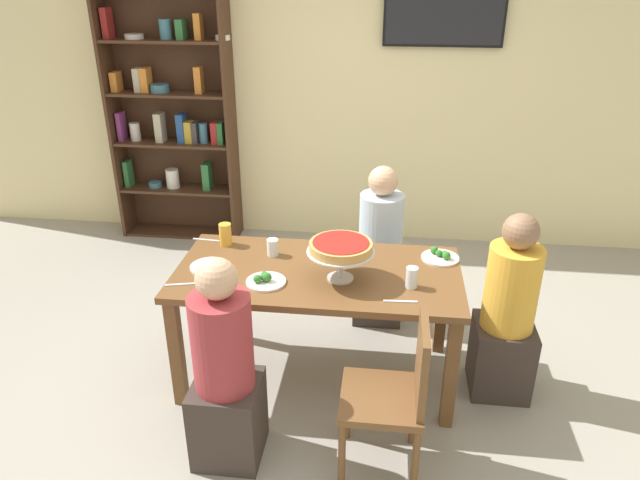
{
  "coord_description": "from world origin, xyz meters",
  "views": [
    {
      "loc": [
        0.37,
        -2.97,
        2.35
      ],
      "look_at": [
        0.0,
        0.1,
        0.89
      ],
      "focal_mm": 32.83,
      "sensor_mm": 36.0,
      "label": 1
    }
  ],
  "objects_px": {
    "bookshelf": "(172,116)",
    "water_glass_clear_far": "(412,277)",
    "salad_plate_spare": "(440,256)",
    "beer_glass_amber_tall": "(225,234)",
    "dining_table": "(318,285)",
    "salad_plate_far_diner": "(210,266)",
    "water_glass_clear_near": "(273,247)",
    "deep_dish_pizza_stand": "(341,249)",
    "cutlery_knife_far": "(400,301)",
    "diner_near_left": "(225,377)",
    "cutlery_fork_near": "(328,250)",
    "cutlery_knife_near": "(206,240)",
    "salad_plate_near_diner": "(265,280)",
    "chair_near_right": "(396,391)",
    "diner_head_east": "(507,320)",
    "cutlery_fork_far": "(181,284)",
    "television": "(445,8)",
    "cutlery_spare_fork": "(214,291)",
    "diner_far_right": "(380,256)"
  },
  "relations": [
    {
      "from": "diner_near_left",
      "to": "chair_near_right",
      "type": "xyz_separation_m",
      "value": [
        0.85,
        0.01,
        -0.01
      ]
    },
    {
      "from": "water_glass_clear_near",
      "to": "cutlery_spare_fork",
      "type": "xyz_separation_m",
      "value": [
        -0.23,
        -0.47,
        -0.05
      ]
    },
    {
      "from": "diner_far_right",
      "to": "diner_head_east",
      "type": "relative_size",
      "value": 1.0
    },
    {
      "from": "diner_head_east",
      "to": "cutlery_spare_fork",
      "type": "bearing_deg",
      "value": 10.42
    },
    {
      "from": "water_glass_clear_near",
      "to": "cutlery_knife_near",
      "type": "distance_m",
      "value": 0.5
    },
    {
      "from": "bookshelf",
      "to": "deep_dish_pizza_stand",
      "type": "xyz_separation_m",
      "value": [
        1.7,
        -2.1,
        -0.2
      ]
    },
    {
      "from": "deep_dish_pizza_stand",
      "to": "cutlery_knife_far",
      "type": "distance_m",
      "value": 0.44
    },
    {
      "from": "cutlery_fork_far",
      "to": "cutlery_spare_fork",
      "type": "distance_m",
      "value": 0.21
    },
    {
      "from": "diner_head_east",
      "to": "water_glass_clear_far",
      "type": "relative_size",
      "value": 9.59
    },
    {
      "from": "cutlery_spare_fork",
      "to": "cutlery_knife_near",
      "type": "bearing_deg",
      "value": 126.7
    },
    {
      "from": "salad_plate_near_diner",
      "to": "cutlery_knife_near",
      "type": "height_order",
      "value": "salad_plate_near_diner"
    },
    {
      "from": "diner_head_east",
      "to": "cutlery_fork_near",
      "type": "xyz_separation_m",
      "value": [
        -1.07,
        0.27,
        0.25
      ]
    },
    {
      "from": "salad_plate_far_diner",
      "to": "cutlery_fork_far",
      "type": "xyz_separation_m",
      "value": [
        -0.1,
        -0.21,
        -0.01
      ]
    },
    {
      "from": "water_glass_clear_near",
      "to": "cutlery_fork_near",
      "type": "xyz_separation_m",
      "value": [
        0.33,
        0.1,
        -0.05
      ]
    },
    {
      "from": "dining_table",
      "to": "cutlery_fork_near",
      "type": "distance_m",
      "value": 0.28
    },
    {
      "from": "dining_table",
      "to": "diner_head_east",
      "type": "xyz_separation_m",
      "value": [
        1.1,
        -0.0,
        -0.15
      ]
    },
    {
      "from": "cutlery_spare_fork",
      "to": "chair_near_right",
      "type": "bearing_deg",
      "value": -5.57
    },
    {
      "from": "bookshelf",
      "to": "water_glass_clear_far",
      "type": "xyz_separation_m",
      "value": [
        2.09,
        -2.14,
        -0.33
      ]
    },
    {
      "from": "water_glass_clear_far",
      "to": "cutlery_fork_near",
      "type": "relative_size",
      "value": 0.67
    },
    {
      "from": "salad_plate_far_diner",
      "to": "cutlery_knife_near",
      "type": "xyz_separation_m",
      "value": [
        -0.14,
        0.37,
        -0.01
      ]
    },
    {
      "from": "bookshelf",
      "to": "chair_near_right",
      "type": "height_order",
      "value": "bookshelf"
    },
    {
      "from": "salad_plate_spare",
      "to": "water_glass_clear_far",
      "type": "distance_m",
      "value": 0.41
    },
    {
      "from": "salad_plate_spare",
      "to": "cutlery_knife_near",
      "type": "distance_m",
      "value": 1.49
    },
    {
      "from": "chair_near_right",
      "to": "cutlery_knife_far",
      "type": "height_order",
      "value": "chair_near_right"
    },
    {
      "from": "television",
      "to": "salad_plate_far_diner",
      "type": "distance_m",
      "value": 2.87
    },
    {
      "from": "water_glass_clear_far",
      "to": "diner_far_right",
      "type": "bearing_deg",
      "value": 102.34
    },
    {
      "from": "water_glass_clear_near",
      "to": "cutlery_fork_near",
      "type": "height_order",
      "value": "water_glass_clear_near"
    },
    {
      "from": "water_glass_clear_near",
      "to": "water_glass_clear_far",
      "type": "relative_size",
      "value": 0.87
    },
    {
      "from": "diner_far_right",
      "to": "chair_near_right",
      "type": "bearing_deg",
      "value": 4.92
    },
    {
      "from": "cutlery_fork_near",
      "to": "diner_near_left",
      "type": "bearing_deg",
      "value": 79.87
    },
    {
      "from": "beer_glass_amber_tall",
      "to": "chair_near_right",
      "type": "bearing_deg",
      "value": -41.81
    },
    {
      "from": "cutlery_knife_far",
      "to": "cutlery_knife_near",
      "type": "bearing_deg",
      "value": 150.33
    },
    {
      "from": "cutlery_fork_far",
      "to": "deep_dish_pizza_stand",
      "type": "bearing_deg",
      "value": -2.82
    },
    {
      "from": "salad_plate_near_diner",
      "to": "salad_plate_far_diner",
      "type": "xyz_separation_m",
      "value": [
        -0.36,
        0.13,
        -0.0
      ]
    },
    {
      "from": "chair_near_right",
      "to": "cutlery_fork_far",
      "type": "bearing_deg",
      "value": 69.75
    },
    {
      "from": "beer_glass_amber_tall",
      "to": "cutlery_fork_near",
      "type": "xyz_separation_m",
      "value": [
        0.65,
        -0.01,
        -0.07
      ]
    },
    {
      "from": "salad_plate_far_diner",
      "to": "cutlery_knife_far",
      "type": "distance_m",
      "value": 1.13
    },
    {
      "from": "dining_table",
      "to": "salad_plate_far_diner",
      "type": "bearing_deg",
      "value": -175.69
    },
    {
      "from": "cutlery_fork_near",
      "to": "bookshelf",
      "type": "bearing_deg",
      "value": -35.35
    },
    {
      "from": "diner_near_left",
      "to": "cutlery_fork_near",
      "type": "relative_size",
      "value": 6.39
    },
    {
      "from": "diner_near_left",
      "to": "beer_glass_amber_tall",
      "type": "bearing_deg",
      "value": 13.93
    },
    {
      "from": "deep_dish_pizza_stand",
      "to": "salad_plate_near_diner",
      "type": "xyz_separation_m",
      "value": [
        -0.41,
        -0.1,
        -0.17
      ]
    },
    {
      "from": "salad_plate_spare",
      "to": "chair_near_right",
      "type": "bearing_deg",
      "value": -104.73
    },
    {
      "from": "diner_far_right",
      "to": "diner_near_left",
      "type": "relative_size",
      "value": 1.0
    },
    {
      "from": "diner_near_left",
      "to": "chair_near_right",
      "type": "height_order",
      "value": "diner_near_left"
    },
    {
      "from": "chair_near_right",
      "to": "water_glass_clear_far",
      "type": "xyz_separation_m",
      "value": [
        0.06,
        0.57,
        0.31
      ]
    },
    {
      "from": "salad_plate_far_diner",
      "to": "cutlery_fork_near",
      "type": "xyz_separation_m",
      "value": [
        0.66,
        0.31,
        -0.01
      ]
    },
    {
      "from": "dining_table",
      "to": "television",
      "type": "distance_m",
      "value": 2.64
    },
    {
      "from": "salad_plate_spare",
      "to": "beer_glass_amber_tall",
      "type": "distance_m",
      "value": 1.34
    },
    {
      "from": "diner_near_left",
      "to": "chair_near_right",
      "type": "distance_m",
      "value": 0.85
    }
  ]
}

